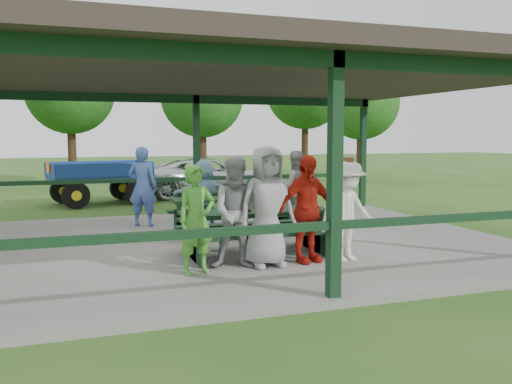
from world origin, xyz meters
name	(u,v)px	position (x,y,z in m)	size (l,w,h in m)	color
ground	(242,246)	(0.00, 0.00, 0.00)	(90.00, 90.00, 0.00)	#2E541A
concrete_slab	(242,243)	(0.00, 0.00, 0.05)	(10.00, 8.00, 0.10)	slate
pavilion_structure	(241,77)	(0.00, 0.00, 3.17)	(10.60, 8.60, 3.24)	black
picnic_table_near	(255,227)	(-0.13, -1.20, 0.57)	(2.50, 1.39, 0.75)	black
picnic_table_far	(231,211)	(0.03, 0.80, 0.57)	(2.40, 1.39, 0.75)	black
table_setting	(253,208)	(-0.17, -1.18, 0.88)	(2.37, 0.45, 0.10)	white
contestant_green	(196,220)	(-1.35, -2.15, 0.89)	(0.58, 0.38, 1.59)	green
contestant_grey_left	(238,213)	(-0.68, -2.01, 0.95)	(0.82, 0.64, 1.69)	gray
contestant_grey_mid	(267,206)	(-0.23, -2.05, 1.03)	(0.91, 0.59, 1.85)	#959598
contestant_red	(306,209)	(0.45, -1.99, 0.95)	(0.99, 0.41, 1.70)	red
contestant_white_fedora	(347,211)	(1.11, -2.09, 0.91)	(1.13, 0.78, 1.66)	white
spectator_lblue	(204,194)	(-0.34, 1.63, 0.85)	(1.38, 0.44, 1.49)	#84B0CD
spectator_blue	(143,186)	(-1.56, 2.29, 0.98)	(0.64, 0.42, 1.77)	#4262AD
spectator_grey	(294,187)	(1.75, 1.55, 0.93)	(0.80, 0.63, 1.66)	gray
pickup_truck	(211,177)	(1.58, 8.55, 0.66)	(2.20, 4.77, 1.33)	silver
farm_trailer	(100,182)	(-2.19, 7.43, 0.69)	(4.03, 2.30, 1.40)	navy
tree_left	(70,90)	(-2.94, 15.30, 4.03)	(3.81, 3.81, 5.96)	#311E13
tree_mid	(202,97)	(2.39, 13.18, 3.74)	(3.54, 3.54, 5.53)	#311E13
tree_right	(361,102)	(9.37, 11.88, 3.56)	(3.37, 3.37, 5.27)	#311E13
tree_far_right	(305,89)	(9.06, 17.31, 4.55)	(4.30, 4.30, 6.72)	#311E13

